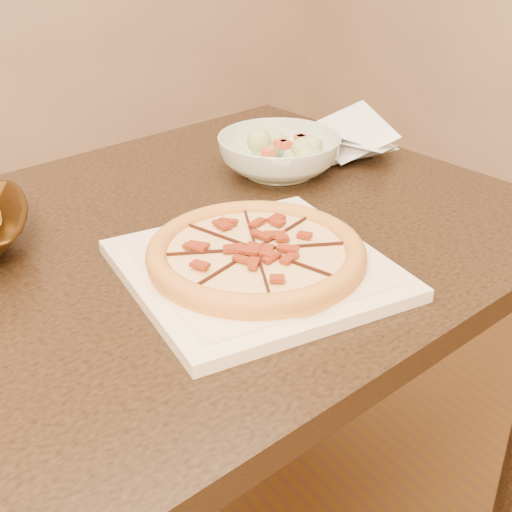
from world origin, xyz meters
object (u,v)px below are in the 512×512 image
at_px(salad_bowl, 279,155).
at_px(pizza, 256,253).
at_px(dining_table, 136,319).
at_px(plate, 256,269).

bearing_deg(salad_bowl, pizza, -130.56).
relative_size(dining_table, pizza, 4.72).
bearing_deg(pizza, salad_bowl, 49.44).
height_order(plate, pizza, pizza).
height_order(plate, salad_bowl, salad_bowl).
bearing_deg(pizza, dining_table, 127.63).
distance_m(dining_table, pizza, 0.24).
bearing_deg(plate, salad_bowl, 49.44).
height_order(dining_table, plate, plate).
relative_size(dining_table, salad_bowl, 6.32).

